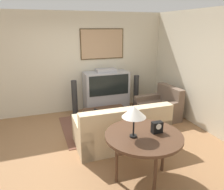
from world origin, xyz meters
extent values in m
plane|color=#8E6642|center=(0.00, 0.00, 0.00)|extent=(12.00, 12.00, 0.00)
cube|color=beige|center=(0.00, 2.13, 1.35)|extent=(12.00, 0.06, 2.70)
cube|color=#4C381E|center=(0.84, 2.08, 1.85)|extent=(1.23, 0.03, 0.82)
cube|color=tan|center=(0.84, 2.07, 1.85)|extent=(1.18, 0.01, 0.77)
cube|color=beige|center=(2.63, 0.00, 1.35)|extent=(0.06, 12.00, 2.70)
cube|color=brown|center=(0.48, 0.83, 0.01)|extent=(2.00, 1.68, 0.01)
cube|color=#9E9EA3|center=(0.84, 1.78, 0.25)|extent=(1.22, 0.55, 0.51)
cube|color=#9E9EA3|center=(0.84, 1.78, 0.82)|extent=(1.22, 0.55, 0.62)
cube|color=black|center=(0.84, 1.50, 0.82)|extent=(1.10, 0.01, 0.54)
cube|color=#9E9EA3|center=(0.84, 1.78, 1.17)|extent=(0.55, 0.30, 0.09)
cube|color=#CCB289|center=(0.53, -0.05, 0.20)|extent=(1.82, 0.96, 0.41)
cube|color=#CCB289|center=(0.53, -0.41, 0.65)|extent=(1.81, 0.24, 0.47)
cube|color=#CCB289|center=(1.32, -0.06, 0.28)|extent=(0.25, 0.95, 0.57)
cube|color=#CCB289|center=(-0.25, -0.04, 0.28)|extent=(0.25, 0.95, 0.57)
cube|color=gray|center=(0.94, -0.28, 0.58)|extent=(0.36, 0.12, 0.34)
cube|color=gray|center=(0.12, -0.28, 0.58)|extent=(0.36, 0.12, 0.34)
cube|color=brown|center=(1.91, 0.77, 0.20)|extent=(0.96, 0.97, 0.40)
cube|color=brown|center=(2.27, 0.79, 0.62)|extent=(0.23, 0.93, 0.43)
cube|color=brown|center=(1.89, 1.15, 0.27)|extent=(0.92, 0.21, 0.54)
cube|color=brown|center=(1.93, 0.40, 0.27)|extent=(0.92, 0.21, 0.54)
cube|color=#472D1E|center=(0.53, 0.92, 0.36)|extent=(1.02, 0.49, 0.04)
cylinder|color=#472D1E|center=(0.06, 0.72, 0.17)|extent=(0.04, 0.04, 0.34)
cylinder|color=#472D1E|center=(0.99, 0.72, 0.17)|extent=(0.04, 0.04, 0.34)
cylinder|color=#472D1E|center=(0.06, 1.11, 0.17)|extent=(0.04, 0.04, 0.34)
cylinder|color=#472D1E|center=(0.99, 1.11, 0.17)|extent=(0.04, 0.04, 0.34)
cylinder|color=#472D1E|center=(0.44, -1.21, 0.75)|extent=(1.17, 1.17, 0.04)
cube|color=#472D1E|center=(0.44, -1.21, 0.69)|extent=(0.99, 0.47, 0.08)
cylinder|color=#472D1E|center=(0.04, -1.15, 0.36)|extent=(0.05, 0.05, 0.73)
cylinder|color=#472D1E|center=(0.85, -1.15, 0.36)|extent=(0.05, 0.05, 0.73)
cylinder|color=#472D1E|center=(0.44, -1.59, 0.36)|extent=(0.05, 0.05, 0.73)
cylinder|color=black|center=(0.26, -1.22, 0.79)|extent=(0.11, 0.11, 0.02)
cylinder|color=black|center=(0.26, -1.22, 1.01)|extent=(0.02, 0.02, 0.42)
cone|color=silver|center=(0.26, -1.22, 1.17)|extent=(0.35, 0.35, 0.16)
cube|color=black|center=(0.66, -1.22, 0.86)|extent=(0.16, 0.09, 0.18)
cylinder|color=white|center=(0.66, -1.27, 0.89)|extent=(0.09, 0.01, 0.09)
cube|color=black|center=(0.30, 0.94, 0.39)|extent=(0.08, 0.17, 0.02)
cylinder|color=black|center=(-0.07, 1.72, 0.01)|extent=(0.25, 0.25, 0.02)
cylinder|color=#2D2D2D|center=(-0.07, 1.72, 0.49)|extent=(0.15, 0.15, 0.97)
cylinder|color=black|center=(1.74, 1.72, 0.01)|extent=(0.25, 0.25, 0.02)
cylinder|color=#2D2D2D|center=(1.74, 1.72, 0.49)|extent=(0.15, 0.15, 0.97)
camera|label=1|loc=(-0.99, -3.80, 2.31)|focal=35.00mm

